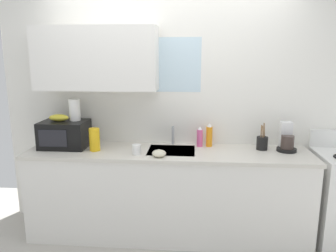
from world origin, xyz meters
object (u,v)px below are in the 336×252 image
Objects in this scene: dish_soap_bottle_orange at (209,136)px; mug_white at (137,149)px; banana_bunch at (59,118)px; cereal_canister at (95,140)px; microwave at (65,134)px; paper_towel_roll at (75,110)px; small_bowl at (159,153)px; utensil_crock at (262,143)px; dish_soap_bottle_pink at (200,137)px; coffee_maker at (286,140)px.

mug_white is at bearing -154.22° from dish_soap_bottle_orange.
banana_bunch is 0.88m from mug_white.
banana_bunch reaches higher than cereal_canister.
microwave reaches higher than mug_white.
paper_towel_roll is 0.79m from mug_white.
microwave is 4.84× the size of mug_white.
small_bowl is at bearing -140.25° from dish_soap_bottle_orange.
utensil_crock is at bearing 17.78° from small_bowl.
mug_white is 0.35× the size of utensil_crock.
small_bowl is at bearing -13.47° from banana_bunch.
paper_towel_roll is 2.32× the size of mug_white.
mug_white is at bearing -167.95° from utensil_crock.
cereal_canister reaches higher than dish_soap_bottle_pink.
coffee_maker is at bearing 9.73° from mug_white.
banana_bunch is 0.89× the size of cereal_canister.
banana_bunch is at bearing -178.53° from coffee_maker.
coffee_maker is 1.03× the size of utensil_crock.
dish_soap_bottle_orange is (1.37, 0.10, -0.27)m from paper_towel_roll.
dish_soap_bottle_pink is 0.87× the size of dish_soap_bottle_orange.
banana_bunch is 2.11× the size of mug_white.
banana_bunch is 0.18m from paper_towel_roll.
microwave is at bearing -1.80° from banana_bunch.
utensil_crock is at bearing 2.05° from microwave.
mug_white is (-0.60, -0.33, -0.05)m from dish_soap_bottle_pink.
small_bowl is (0.89, -0.30, -0.35)m from paper_towel_roll.
dish_soap_bottle_orange is 0.53m from utensil_crock.
paper_towel_roll reaches higher than coffee_maker.
coffee_maker reaches higher than utensil_crock.
utensil_crock is (2.04, 0.07, -0.24)m from banana_bunch.
microwave reaches higher than cereal_canister.
cereal_canister is at bearing 168.27° from mug_white.
utensil_crock is (1.65, 0.17, -0.04)m from cereal_canister.
coffee_maker is at bearing 1.47° from banana_bunch.
coffee_maker is 2.95× the size of mug_white.
utensil_crock reaches higher than small_bowl.
dish_soap_bottle_pink is (1.27, 0.09, -0.28)m from paper_towel_roll.
dish_soap_bottle_orange is at bearing 173.30° from coffee_maker.
paper_towel_roll is at bearing -176.01° from dish_soap_bottle_pink.
microwave is 3.54× the size of small_bowl.
microwave is 1.99m from utensil_crock.
paper_towel_roll is 0.98× the size of cereal_canister.
coffee_maker is 0.85m from dish_soap_bottle_pink.
dish_soap_bottle_pink is 1.06m from cereal_canister.
paper_towel_roll reaches higher than small_bowl.
dish_soap_bottle_orange is 1.08× the size of cereal_canister.
paper_towel_roll is 1.00m from small_bowl.
coffee_maker is 1.89m from cereal_canister.
microwave is at bearing -177.95° from utensil_crock.
mug_white is (-1.45, -0.25, -0.06)m from coffee_maker.
banana_bunch reaches higher than mug_white.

